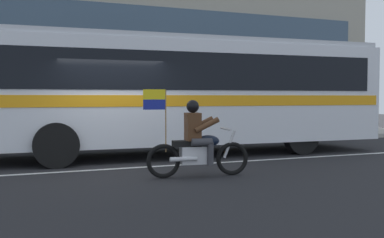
% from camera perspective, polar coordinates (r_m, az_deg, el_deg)
% --- Properties ---
extents(ground_plane, '(60.00, 60.00, 0.00)m').
position_cam_1_polar(ground_plane, '(10.90, -9.99, -5.79)').
color(ground_plane, black).
extents(sidewalk_curb, '(28.00, 3.80, 0.15)m').
position_cam_1_polar(sidewalk_curb, '(15.88, -13.70, -2.85)').
color(sidewalk_curb, '#A39E93').
rests_on(sidewalk_curb, ground_plane).
extents(lane_center_stripe, '(26.60, 0.14, 0.01)m').
position_cam_1_polar(lane_center_stripe, '(10.32, -9.32, -6.25)').
color(lane_center_stripe, silver).
rests_on(lane_center_stripe, ground_plane).
extents(transit_bus, '(11.49, 2.97, 3.22)m').
position_cam_1_polar(transit_bus, '(12.54, -1.15, 4.01)').
color(transit_bus, silver).
rests_on(transit_bus, ground_plane).
extents(motorcycle_with_rider, '(2.18, 0.67, 1.78)m').
position_cam_1_polar(motorcycle_with_rider, '(9.09, 0.68, -3.23)').
color(motorcycle_with_rider, black).
rests_on(motorcycle_with_rider, ground_plane).
extents(fire_hydrant, '(0.22, 0.30, 0.75)m').
position_cam_1_polar(fire_hydrant, '(14.56, -23.01, -1.75)').
color(fire_hydrant, '#4C8C3F').
rests_on(fire_hydrant, sidewalk_curb).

